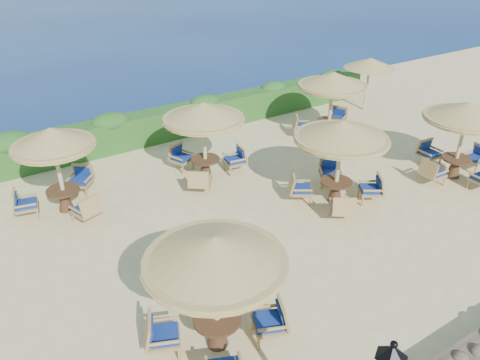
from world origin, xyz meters
TOP-DOWN VIEW (x-y plane):
  - ground at (0.00, 0.00)m, footprint 120.00×120.00m
  - hedge at (0.00, 7.20)m, footprint 18.00×0.90m
  - extra_parasol at (7.80, 5.20)m, footprint 2.30×2.30m
  - cafe_set_0 at (-4.99, -3.06)m, footprint 2.85×2.85m
  - cafe_set_1 at (0.93, -0.17)m, footprint 2.80×2.80m
  - cafe_set_2 at (5.42, -1.15)m, footprint 2.84×2.84m
  - cafe_set_3 at (-6.17, 3.84)m, footprint 2.63×2.72m
  - cafe_set_4 at (-1.65, 3.37)m, footprint 2.77×2.76m
  - cafe_set_5 at (4.22, 3.75)m, footprint 2.77×2.76m

SIDE VIEW (x-z plane):
  - ground at x=0.00m, z-range 0.00..0.00m
  - hedge at x=0.00m, z-range 0.00..1.20m
  - cafe_set_3 at x=-6.17m, z-range 0.45..3.11m
  - cafe_set_2 at x=5.42m, z-range 0.47..3.13m
  - cafe_set_0 at x=-4.99m, z-range 0.48..3.13m
  - cafe_set_1 at x=0.93m, z-range 0.49..3.15m
  - cafe_set_4 at x=-1.65m, z-range 0.55..3.21m
  - cafe_set_5 at x=4.22m, z-range 0.56..3.21m
  - extra_parasol at x=7.80m, z-range 0.97..3.37m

